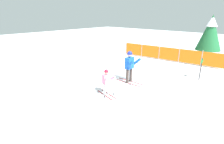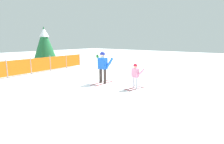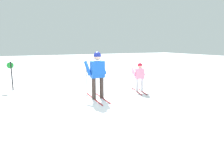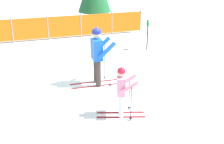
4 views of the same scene
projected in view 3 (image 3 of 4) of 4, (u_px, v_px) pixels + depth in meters
ground_plane at (93, 102)px, 6.16m from camera, size 60.00×60.00×0.00m
skier_adult at (97, 71)px, 6.41m from camera, size 1.65×0.74×1.74m
skier_child at (139, 75)px, 7.42m from camera, size 1.20×0.60×1.24m
trail_marker at (11, 73)px, 7.64m from camera, size 0.05×0.28×1.26m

